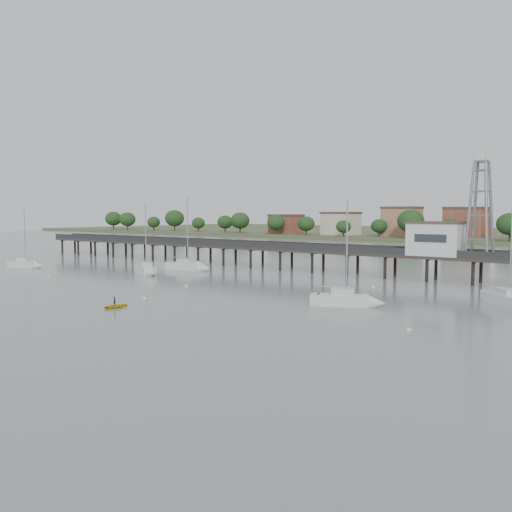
{
  "coord_description": "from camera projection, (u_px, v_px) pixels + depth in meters",
  "views": [
    {
      "loc": [
        57.48,
        -26.74,
        10.77
      ],
      "look_at": [
        3.52,
        42.0,
        4.0
      ],
      "focal_mm": 40.0,
      "sensor_mm": 36.0,
      "label": 1
    }
  ],
  "objects": [
    {
      "name": "pier",
      "position": [
        302.0,
        250.0,
        103.94
      ],
      "size": [
        150.0,
        5.0,
        5.5
      ],
      "color": "#2D2823",
      "rests_on": "ground"
    },
    {
      "name": "pier_building",
      "position": [
        436.0,
        238.0,
        88.33
      ],
      "size": [
        8.4,
        5.4,
        5.3
      ],
      "color": "silver",
      "rests_on": "ground"
    },
    {
      "name": "lattice_tower",
      "position": [
        480.0,
        210.0,
        83.99
      ],
      "size": [
        3.2,
        3.2,
        15.5
      ],
      "color": "slate",
      "rests_on": "ground"
    },
    {
      "name": "sailboat_a",
      "position": [
        28.0,
        264.0,
        110.06
      ],
      "size": [
        7.34,
        4.28,
        11.77
      ],
      "rotation": [
        0.0,
        0.0,
        0.34
      ],
      "color": "silver",
      "rests_on": "ground"
    },
    {
      "name": "sailboat_c",
      "position": [
        353.0,
        301.0,
        65.03
      ],
      "size": [
        7.93,
        5.24,
        12.77
      ],
      "rotation": [
        0.0,
        0.0,
        0.43
      ],
      "color": "silver",
      "rests_on": "ground"
    },
    {
      "name": "sailboat_b",
      "position": [
        147.0,
        271.0,
        98.13
      ],
      "size": [
        7.98,
        5.3,
        12.85
      ],
      "rotation": [
        0.0,
        0.0,
        -0.43
      ],
      "color": "silver",
      "rests_on": "ground"
    },
    {
      "name": "sailboat_f",
      "position": [
        192.0,
        267.0,
        105.57
      ],
      "size": [
        9.03,
        3.77,
        14.41
      ],
      "rotation": [
        0.0,
        0.0,
        0.14
      ],
      "color": "silver",
      "rests_on": "ground"
    },
    {
      "name": "white_tender",
      "position": [
        185.0,
        263.0,
        114.07
      ],
      "size": [
        4.02,
        1.95,
        1.51
      ],
      "rotation": [
        0.0,
        0.0,
        0.09
      ],
      "color": "silver",
      "rests_on": "ground"
    },
    {
      "name": "yellow_dinghy",
      "position": [
        115.0,
        308.0,
        64.06
      ],
      "size": [
        2.09,
        0.71,
        2.89
      ],
      "primitive_type": "imported",
      "rotation": [
        0.0,
        0.0,
        -0.05
      ],
      "color": "yellow",
      "rests_on": "ground"
    },
    {
      "name": "dinghy_occupant",
      "position": [
        115.0,
        308.0,
        64.06
      ],
      "size": [
        0.55,
        1.08,
        0.25
      ],
      "primitive_type": "imported",
      "rotation": [
        0.0,
        0.0,
        2.97
      ],
      "color": "black",
      "rests_on": "ground"
    },
    {
      "name": "mooring_buoys",
      "position": [
        178.0,
        287.0,
        81.5
      ],
      "size": [
        78.06,
        27.7,
        0.39
      ],
      "color": "#EFEFBA",
      "rests_on": "ground"
    }
  ]
}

